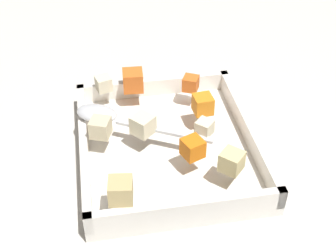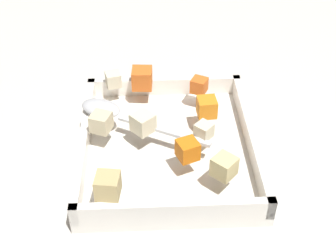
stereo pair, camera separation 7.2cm
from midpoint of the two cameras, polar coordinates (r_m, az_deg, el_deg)
name	(u,v)px [view 1 (the left image)]	position (r m, az deg, el deg)	size (l,w,h in m)	color
ground_plane	(181,159)	(0.75, -1.21, -4.08)	(4.00, 4.00, 0.00)	beige
baking_dish	(168,147)	(0.75, -2.76, -2.70)	(0.31, 0.27, 0.05)	white
carrot_chunk_heap_top	(193,148)	(0.67, -0.06, -2.77)	(0.03, 0.03, 0.03)	orange
carrot_chunk_near_spoon	(203,104)	(0.75, 1.50, 2.52)	(0.03, 0.03, 0.03)	orange
carrot_chunk_far_right	(133,80)	(0.81, -6.78, 5.37)	(0.03, 0.03, 0.03)	orange
carrot_chunk_corner_ne	(191,83)	(0.81, 0.19, 5.05)	(0.02, 0.02, 0.02)	orange
potato_chunk_far_left	(104,84)	(0.82, -10.25, 4.94)	(0.02, 0.02, 0.02)	beige
potato_chunk_near_right	(121,190)	(0.62, -9.07, -7.80)	(0.03, 0.03, 0.03)	tan
potato_chunk_corner_sw	(100,128)	(0.72, -10.97, -0.30)	(0.03, 0.03, 0.03)	beige
potato_chunk_under_handle	(204,127)	(0.71, 1.51, -0.25)	(0.02, 0.02, 0.02)	beige
potato_chunk_corner_nw	(232,161)	(0.65, 4.55, -4.37)	(0.03, 0.03, 0.03)	#E0CC89
potato_chunk_front_center	(143,125)	(0.72, -5.92, 0.03)	(0.03, 0.03, 0.03)	beige
serving_spoon	(105,115)	(0.75, -10.31, 1.15)	(0.13, 0.21, 0.02)	silver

